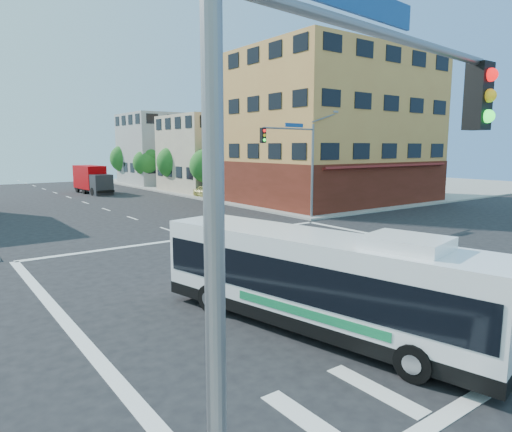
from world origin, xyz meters
TOP-DOWN VIEW (x-y plane):
  - ground at (0.00, 0.00)m, footprint 120.00×120.00m
  - sidewalk_ne at (35.00, 35.00)m, footprint 50.00×50.00m
  - corner_building_ne at (19.99, 18.48)m, footprint 18.10×15.44m
  - building_east_near at (16.98, 33.98)m, footprint 12.06×10.06m
  - building_east_far at (16.98, 47.98)m, footprint 12.06×10.06m
  - signal_mast_ne at (9.08, 10.62)m, footprint 7.91×1.13m
  - signal_mast_sw at (-9.08, -10.64)m, footprint 7.91×1.01m
  - street_tree_a at (11.90, 27.92)m, footprint 3.60×3.60m
  - street_tree_b at (11.90, 35.92)m, footprint 3.80×3.80m
  - street_tree_c at (11.90, 43.92)m, footprint 3.40×3.40m
  - street_tree_d at (11.90, 51.92)m, footprint 4.00×4.00m
  - transit_bus at (-3.70, -4.75)m, footprint 4.47×10.87m
  - box_truck at (3.36, 39.56)m, footprint 2.57×7.21m
  - parked_car at (11.60, 27.58)m, footprint 1.63×3.94m

SIDE VIEW (x-z plane):
  - ground at x=0.00m, z-range 0.00..0.00m
  - sidewalk_ne at x=35.00m, z-range 0.00..0.15m
  - parked_car at x=11.60m, z-range 0.00..1.33m
  - transit_bus at x=-3.70m, z-range -0.03..3.11m
  - box_truck at x=3.36m, z-range -0.05..3.14m
  - street_tree_c at x=11.90m, z-range 0.82..6.11m
  - street_tree_a at x=11.90m, z-range 0.83..6.35m
  - street_tree_b at x=11.90m, z-range 0.85..6.65m
  - street_tree_d at x=11.90m, z-range 0.87..6.90m
  - building_east_near at x=16.98m, z-range 0.01..9.01m
  - signal_mast_ne at x=9.08m, z-range 0.95..9.02m
  - signal_mast_sw at x=-9.08m, z-range 0.95..9.02m
  - building_east_far at x=16.98m, z-range 0.01..10.01m
  - corner_building_ne at x=19.99m, z-range -1.11..12.89m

